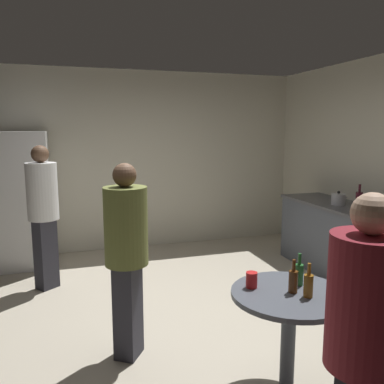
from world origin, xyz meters
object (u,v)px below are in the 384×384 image
object	(u,v)px
refrigerator	(22,200)
beer_bottle_amber	(308,285)
beer_bottle_green	(299,274)
beer_bottle_brown	(293,280)
wine_bottle_on_counter	(359,201)
foreground_table	(289,307)
person_in_olive_shirt	(126,247)
kettle	(339,199)
person_in_white_shirt	(43,206)
person_in_maroon_shirt	(364,337)
plastic_cup_red	(252,280)

from	to	relation	value
refrigerator	beer_bottle_amber	bearing A→B (deg)	-59.42
refrigerator	beer_bottle_green	distance (m)	3.92
beer_bottle_brown	refrigerator	bearing A→B (deg)	120.60
wine_bottle_on_counter	beer_bottle_brown	size ratio (longest dim) A/B	1.35
foreground_table	person_in_olive_shirt	world-z (taller)	person_in_olive_shirt
refrigerator	beer_bottle_brown	size ratio (longest dim) A/B	7.83
kettle	person_in_white_shirt	xyz separation A→B (m)	(-3.47, 0.64, -0.00)
beer_bottle_amber	person_in_maroon_shirt	bearing A→B (deg)	-107.44
plastic_cup_red	person_in_olive_shirt	world-z (taller)	person_in_olive_shirt
refrigerator	plastic_cup_red	size ratio (longest dim) A/B	16.36
beer_bottle_brown	person_in_white_shirt	size ratio (longest dim) A/B	0.14
kettle	wine_bottle_on_counter	bearing A→B (deg)	-93.28
plastic_cup_red	person_in_olive_shirt	xyz separation A→B (m)	(-0.78, 0.63, 0.13)
wine_bottle_on_counter	beer_bottle_brown	bearing A→B (deg)	-140.11
refrigerator	person_in_maroon_shirt	xyz separation A→B (m)	(1.82, -4.29, 0.01)
kettle	plastic_cup_red	xyz separation A→B (m)	(-2.00, -1.68, -0.18)
wine_bottle_on_counter	person_in_white_shirt	world-z (taller)	person_in_white_shirt
person_in_maroon_shirt	foreground_table	bearing A→B (deg)	29.34
beer_bottle_brown	beer_bottle_green	bearing A→B (deg)	43.05
beer_bottle_amber	beer_bottle_brown	world-z (taller)	same
refrigerator	beer_bottle_brown	distance (m)	3.95
beer_bottle_green	person_in_maroon_shirt	xyz separation A→B (m)	(-0.30, -0.99, 0.09)
wine_bottle_on_counter	foreground_table	xyz separation A→B (m)	(-1.76, -1.45, -0.39)
person_in_maroon_shirt	person_in_white_shirt	bearing A→B (deg)	64.62
person_in_olive_shirt	person_in_white_shirt	xyz separation A→B (m)	(-0.69, 1.69, 0.05)
beer_bottle_amber	beer_bottle_green	xyz separation A→B (m)	(0.05, 0.20, 0.00)
kettle	person_in_olive_shirt	xyz separation A→B (m)	(-2.78, -1.05, -0.05)
person_in_olive_shirt	wine_bottle_on_counter	bearing A→B (deg)	47.26
refrigerator	wine_bottle_on_counter	world-z (taller)	refrigerator
refrigerator	wine_bottle_on_counter	xyz separation A→B (m)	(3.76, -1.94, 0.12)
kettle	refrigerator	bearing A→B (deg)	157.62
beer_bottle_brown	person_in_olive_shirt	world-z (taller)	person_in_olive_shirt
foreground_table	beer_bottle_green	bearing A→B (deg)	36.90
person_in_olive_shirt	person_in_maroon_shirt	size ratio (longest dim) A/B	1.01
plastic_cup_red	person_in_white_shirt	size ratio (longest dim) A/B	0.07
kettle	person_in_maroon_shirt	bearing A→B (deg)	-125.68
wine_bottle_on_counter	plastic_cup_red	world-z (taller)	wine_bottle_on_counter
foreground_table	plastic_cup_red	xyz separation A→B (m)	(-0.21, 0.15, 0.16)
kettle	wine_bottle_on_counter	size ratio (longest dim) A/B	0.79
person_in_olive_shirt	beer_bottle_amber	bearing A→B (deg)	-6.29
beer_bottle_green	refrigerator	bearing A→B (deg)	122.73
kettle	beer_bottle_brown	distance (m)	2.56
refrigerator	beer_bottle_green	size ratio (longest dim) A/B	7.83
foreground_table	beer_bottle_green	size ratio (longest dim) A/B	3.48
refrigerator	beer_bottle_green	xyz separation A→B (m)	(2.12, -3.30, -0.08)
beer_bottle_amber	person_in_white_shirt	world-z (taller)	person_in_white_shirt
foreground_table	person_in_white_shirt	bearing A→B (deg)	124.23
refrigerator	kettle	size ratio (longest dim) A/B	7.38
wine_bottle_on_counter	beer_bottle_amber	distance (m)	2.31
beer_bottle_green	person_in_olive_shirt	world-z (taller)	person_in_olive_shirt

